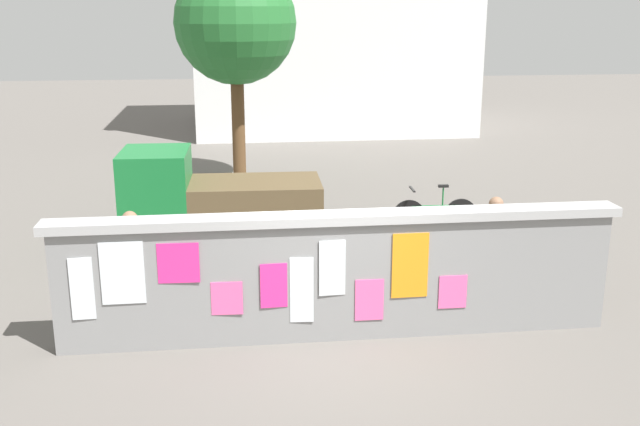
% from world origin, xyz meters
% --- Properties ---
extents(ground, '(60.00, 60.00, 0.00)m').
position_xyz_m(ground, '(0.00, 8.00, 0.00)').
color(ground, '#605B56').
extents(poster_wall, '(7.61, 0.42, 1.75)m').
position_xyz_m(poster_wall, '(-0.01, -0.00, 0.90)').
color(poster_wall, gray).
rests_on(poster_wall, ground).
extents(auto_rickshaw_truck, '(3.65, 1.61, 1.85)m').
position_xyz_m(auto_rickshaw_truck, '(-1.76, 4.16, 0.90)').
color(auto_rickshaw_truck, black).
rests_on(auto_rickshaw_truck, ground).
extents(motorcycle, '(1.90, 0.56, 0.87)m').
position_xyz_m(motorcycle, '(2.36, 2.68, 0.46)').
color(motorcycle, black).
rests_on(motorcycle, ground).
extents(bicycle_near, '(1.71, 0.44, 0.95)m').
position_xyz_m(bicycle_near, '(2.61, 4.64, 0.36)').
color(bicycle_near, black).
rests_on(bicycle_near, ground).
extents(bicycle_far, '(1.65, 0.62, 0.95)m').
position_xyz_m(bicycle_far, '(0.43, 1.37, 0.36)').
color(bicycle_far, black).
rests_on(bicycle_far, ground).
extents(person_walking, '(0.44, 0.44, 1.62)m').
position_xyz_m(person_walking, '(-2.80, 0.91, 0.99)').
color(person_walking, '#3F994C').
rests_on(person_walking, ground).
extents(person_bystander, '(0.36, 0.36, 1.62)m').
position_xyz_m(person_bystander, '(2.52, 1.07, 0.99)').
color(person_bystander, '#D83F72').
rests_on(person_bystander, ground).
extents(tree_roadside, '(2.98, 2.98, 5.45)m').
position_xyz_m(tree_roadside, '(-1.17, 9.46, 3.94)').
color(tree_roadside, brown).
rests_on(tree_roadside, ground).
extents(building_background, '(9.88, 6.88, 7.55)m').
position_xyz_m(building_background, '(2.30, 18.39, 3.79)').
color(building_background, silver).
rests_on(building_background, ground).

